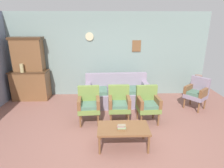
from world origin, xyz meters
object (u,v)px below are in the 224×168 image
at_px(coffee_table, 123,129).
at_px(armchair_near_cabinet, 89,103).
at_px(book_stack_on_table, 122,127).
at_px(floral_couch, 117,94).
at_px(side_cabinet, 31,85).
at_px(armchair_row_middle, 119,102).
at_px(floor_vase_by_wall, 197,87).
at_px(armchair_near_couch_end, 148,103).
at_px(wingback_chair_by_fireplace, 197,92).
at_px(vase_on_cabinet, 22,68).

bearing_deg(coffee_table, armchair_near_cabinet, 127.62).
bearing_deg(book_stack_on_table, floral_couch, 89.43).
relative_size(side_cabinet, armchair_near_cabinet, 1.28).
xyz_separation_m(armchair_row_middle, floor_vase_by_wall, (2.61, 1.44, -0.11)).
bearing_deg(coffee_table, armchair_near_couch_end, 55.19).
height_order(wingback_chair_by_fireplace, book_stack_on_table, wingback_chair_by_fireplace).
bearing_deg(floor_vase_by_wall, side_cabinet, 178.93).
bearing_deg(side_cabinet, vase_on_cabinet, -124.51).
distance_m(floral_couch, book_stack_on_table, 2.13).
xyz_separation_m(vase_on_cabinet, armchair_row_middle, (2.86, -1.35, -0.56)).
xyz_separation_m(side_cabinet, floral_couch, (2.73, -0.50, -0.14)).
bearing_deg(book_stack_on_table, armchair_near_couch_end, 55.45).
bearing_deg(book_stack_on_table, vase_on_cabinet, 139.37).
height_order(armchair_near_cabinet, armchair_row_middle, same).
relative_size(armchair_near_couch_end, book_stack_on_table, 5.46).
distance_m(vase_on_cabinet, armchair_row_middle, 3.21).
distance_m(side_cabinet, book_stack_on_table, 3.77).
distance_m(side_cabinet, armchair_row_middle, 3.13).
distance_m(vase_on_cabinet, floor_vase_by_wall, 5.51).
bearing_deg(wingback_chair_by_fireplace, armchair_near_cabinet, -166.37).
bearing_deg(side_cabinet, coffee_table, -42.87).
bearing_deg(armchair_near_couch_end, floor_vase_by_wall, 37.64).
xyz_separation_m(side_cabinet, vase_on_cabinet, (-0.13, -0.19, 0.59)).
bearing_deg(book_stack_on_table, armchair_near_cabinet, 124.32).
distance_m(armchair_near_couch_end, wingback_chair_by_fireplace, 1.71).
xyz_separation_m(armchair_near_cabinet, wingback_chair_by_fireplace, (2.99, 0.72, 0.00)).
distance_m(coffee_table, floor_vase_by_wall, 3.57).
relative_size(vase_on_cabinet, armchair_near_cabinet, 0.29).
distance_m(side_cabinet, armchair_near_cabinet, 2.54).
bearing_deg(armchair_row_middle, floor_vase_by_wall, 28.79).
distance_m(side_cabinet, wingback_chair_by_fireplace, 5.05).
distance_m(floral_couch, armchair_near_cabinet, 1.32).
height_order(coffee_table, book_stack_on_table, book_stack_on_table).
bearing_deg(coffee_table, armchair_row_middle, 91.17).
height_order(wingback_chair_by_fireplace, floor_vase_by_wall, wingback_chair_by_fireplace).
bearing_deg(coffee_table, floral_couch, 90.52).
distance_m(vase_on_cabinet, coffee_table, 3.79).
xyz_separation_m(armchair_row_middle, coffee_table, (0.02, -1.02, -0.12)).
relative_size(side_cabinet, wingback_chair_by_fireplace, 1.28).
height_order(vase_on_cabinet, floor_vase_by_wall, vase_on_cabinet).
bearing_deg(floral_couch, side_cabinet, 169.69).
distance_m(floral_couch, wingback_chair_by_fireplace, 2.28).
height_order(vase_on_cabinet, armchair_row_middle, vase_on_cabinet).
distance_m(armchair_row_middle, floor_vase_by_wall, 2.98).
height_order(side_cabinet, floor_vase_by_wall, side_cabinet).
bearing_deg(wingback_chair_by_fireplace, coffee_table, -142.56).
height_order(book_stack_on_table, floor_vase_by_wall, floor_vase_by_wall).
bearing_deg(armchair_near_couch_end, floral_couch, 123.05).
bearing_deg(armchair_near_couch_end, wingback_chair_by_fireplace, 25.13).
distance_m(armchair_near_cabinet, book_stack_on_table, 1.27).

